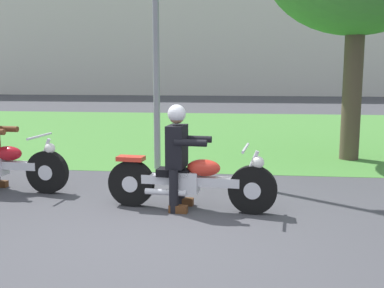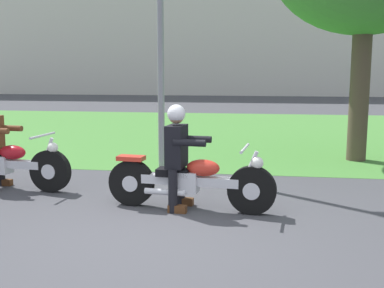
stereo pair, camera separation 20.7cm
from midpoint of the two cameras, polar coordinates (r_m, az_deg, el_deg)
name	(u,v)px [view 1 (the left image)]	position (r m, az deg, el deg)	size (l,w,h in m)	color
ground	(157,237)	(5.32, -5.41, -11.23)	(120.00, 120.00, 0.00)	#424247
grass_verge	(214,131)	(14.34, 2.29, 1.59)	(60.00, 12.00, 0.01)	#478438
motorcycle_lead	(191,181)	(6.20, -1.11, -4.53)	(2.27, 0.66, 0.87)	black
rider_lead	(178,149)	(6.16, -2.65, -0.59)	(0.58, 0.50, 1.39)	black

